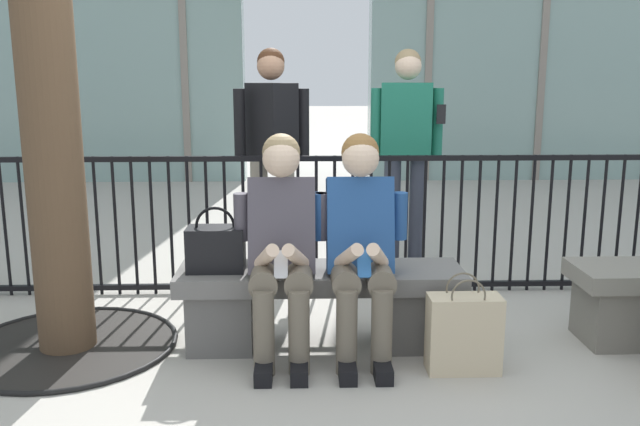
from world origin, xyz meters
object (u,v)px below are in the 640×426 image
at_px(seated_person_with_phone, 282,240).
at_px(bystander_at_railing, 272,146).
at_px(seated_person_companion, 361,240).
at_px(stone_bench, 321,299).
at_px(shopping_bag, 464,333).
at_px(handbag_on_bench, 216,248).
at_px(bystander_further_back, 406,144).

relative_size(seated_person_with_phone, bystander_at_railing, 0.71).
bearing_deg(seated_person_companion, bystander_at_railing, 109.82).
bearing_deg(bystander_at_railing, seated_person_with_phone, -85.88).
height_order(seated_person_companion, bystander_at_railing, bystander_at_railing).
bearing_deg(seated_person_companion, stone_bench, 148.79).
distance_m(stone_bench, shopping_bag, 0.82).
bearing_deg(seated_person_companion, shopping_bag, -25.09).
bearing_deg(bystander_at_railing, handbag_on_bench, -100.93).
bearing_deg(bystander_further_back, handbag_on_bench, -130.51).
bearing_deg(handbag_on_bench, shopping_bag, -15.41).
height_order(shopping_bag, bystander_further_back, bystander_further_back).
distance_m(stone_bench, handbag_on_bench, 0.66).
xyz_separation_m(shopping_bag, bystander_at_railing, (-1.05, 1.72, 0.79)).
height_order(shopping_bag, bystander_at_railing, bystander_at_railing).
distance_m(seated_person_with_phone, bystander_further_back, 1.90).
relative_size(seated_person_with_phone, shopping_bag, 2.35).
xyz_separation_m(stone_bench, handbag_on_bench, (-0.58, -0.01, 0.31)).
bearing_deg(seated_person_with_phone, bystander_further_back, 60.52).
distance_m(seated_person_companion, handbag_on_bench, 0.80).
distance_m(stone_bench, bystander_at_railing, 1.56).
height_order(stone_bench, seated_person_with_phone, seated_person_with_phone).
height_order(seated_person_companion, handbag_on_bench, seated_person_companion).
bearing_deg(seated_person_companion, bystander_further_back, 73.12).
bearing_deg(handbag_on_bench, seated_person_with_phone, -17.89).
height_order(seated_person_with_phone, bystander_further_back, bystander_further_back).
height_order(stone_bench, bystander_at_railing, bystander_at_railing).
bearing_deg(seated_person_with_phone, shopping_bag, -14.42).
distance_m(seated_person_with_phone, handbag_on_bench, 0.39).
bearing_deg(stone_bench, handbag_on_bench, -179.01).
xyz_separation_m(seated_person_with_phone, bystander_further_back, (0.92, 1.62, 0.35)).
xyz_separation_m(seated_person_companion, handbag_on_bench, (-0.79, 0.12, -0.07)).
distance_m(seated_person_with_phone, seated_person_companion, 0.42).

